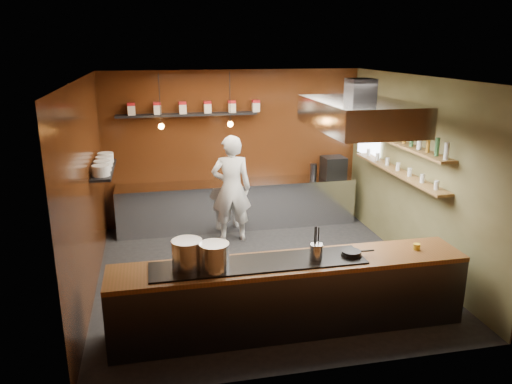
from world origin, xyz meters
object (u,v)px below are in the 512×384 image
object	(u,v)px
stockpot_large	(187,254)
stockpot_small	(214,257)
extractor_hood	(359,115)
chef	(231,189)
espresso_machine	(333,167)

from	to	relation	value
stockpot_large	stockpot_small	size ratio (longest dim) A/B	1.03
extractor_hood	stockpot_large	xyz separation A→B (m)	(-2.55, -1.18, -1.39)
extractor_hood	stockpot_small	distance (m)	2.94
extractor_hood	stockpot_small	xyz separation A→B (m)	(-2.24, -1.29, -1.40)
stockpot_small	extractor_hood	bearing A→B (deg)	29.90
extractor_hood	chef	size ratio (longest dim) A/B	1.03
espresso_machine	chef	bearing A→B (deg)	-166.67
espresso_machine	stockpot_small	bearing A→B (deg)	-128.70
extractor_hood	stockpot_large	size ratio (longest dim) A/B	5.60
espresso_machine	chef	world-z (taller)	chef
extractor_hood	chef	world-z (taller)	extractor_hood
stockpot_small	espresso_machine	world-z (taller)	espresso_machine
stockpot_small	chef	distance (m)	3.29
extractor_hood	espresso_machine	world-z (taller)	extractor_hood
stockpot_small	chef	bearing A→B (deg)	77.37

